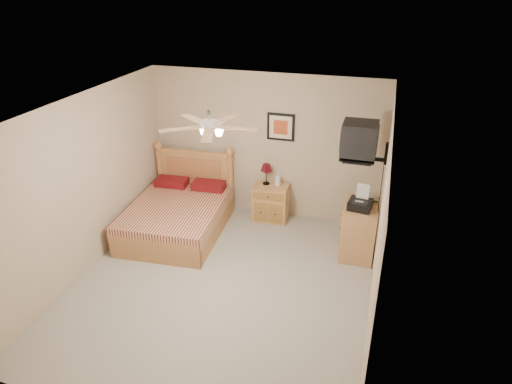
# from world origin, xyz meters

# --- Properties ---
(floor) EXTENTS (4.50, 4.50, 0.00)m
(floor) POSITION_xyz_m (0.00, 0.00, 0.00)
(floor) COLOR gray
(floor) RESTS_ON ground
(ceiling) EXTENTS (4.00, 4.50, 0.04)m
(ceiling) POSITION_xyz_m (0.00, 0.00, 2.50)
(ceiling) COLOR white
(ceiling) RESTS_ON ground
(wall_back) EXTENTS (4.00, 0.04, 2.50)m
(wall_back) POSITION_xyz_m (0.00, 2.25, 1.25)
(wall_back) COLOR tan
(wall_back) RESTS_ON ground
(wall_front) EXTENTS (4.00, 0.04, 2.50)m
(wall_front) POSITION_xyz_m (0.00, -2.25, 1.25)
(wall_front) COLOR tan
(wall_front) RESTS_ON ground
(wall_left) EXTENTS (0.04, 4.50, 2.50)m
(wall_left) POSITION_xyz_m (-2.00, 0.00, 1.25)
(wall_left) COLOR tan
(wall_left) RESTS_ON ground
(wall_right) EXTENTS (0.04, 4.50, 2.50)m
(wall_right) POSITION_xyz_m (2.00, 0.00, 1.25)
(wall_right) COLOR tan
(wall_right) RESTS_ON ground
(bed) EXTENTS (1.56, 1.98, 1.22)m
(bed) POSITION_xyz_m (-1.20, 1.12, 0.61)
(bed) COLOR #AC6333
(bed) RESTS_ON ground
(nightstand) EXTENTS (0.60, 0.46, 0.63)m
(nightstand) POSITION_xyz_m (0.18, 2.00, 0.32)
(nightstand) COLOR #C07E41
(nightstand) RESTS_ON ground
(table_lamp) EXTENTS (0.23, 0.23, 0.38)m
(table_lamp) POSITION_xyz_m (0.07, 2.07, 0.82)
(table_lamp) COLOR #590E1A
(table_lamp) RESTS_ON nightstand
(lotion_bottle) EXTENTS (0.10, 0.11, 0.24)m
(lotion_bottle) POSITION_xyz_m (0.28, 2.04, 0.75)
(lotion_bottle) COLOR white
(lotion_bottle) RESTS_ON nightstand
(framed_picture) EXTENTS (0.46, 0.04, 0.46)m
(framed_picture) POSITION_xyz_m (0.27, 2.23, 1.62)
(framed_picture) COLOR black
(framed_picture) RESTS_ON wall_back
(dresser) EXTENTS (0.50, 0.71, 0.84)m
(dresser) POSITION_xyz_m (1.73, 1.31, 0.42)
(dresser) COLOR #A8683D
(dresser) RESTS_ON ground
(fax_machine) EXTENTS (0.37, 0.38, 0.34)m
(fax_machine) POSITION_xyz_m (1.71, 1.19, 1.01)
(fax_machine) COLOR black
(fax_machine) RESTS_ON dresser
(magazine_lower) EXTENTS (0.25, 0.29, 0.02)m
(magazine_lower) POSITION_xyz_m (1.75, 1.56, 0.85)
(magazine_lower) COLOR beige
(magazine_lower) RESTS_ON dresser
(magazine_upper) EXTENTS (0.23, 0.30, 0.02)m
(magazine_upper) POSITION_xyz_m (1.75, 1.56, 0.87)
(magazine_upper) COLOR gray
(magazine_upper) RESTS_ON magazine_lower
(wall_tv) EXTENTS (0.56, 0.46, 0.58)m
(wall_tv) POSITION_xyz_m (1.75, 1.34, 1.81)
(wall_tv) COLOR black
(wall_tv) RESTS_ON wall_right
(ceiling_fan) EXTENTS (1.14, 1.14, 0.28)m
(ceiling_fan) POSITION_xyz_m (0.00, -0.20, 2.36)
(ceiling_fan) COLOR silver
(ceiling_fan) RESTS_ON ceiling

